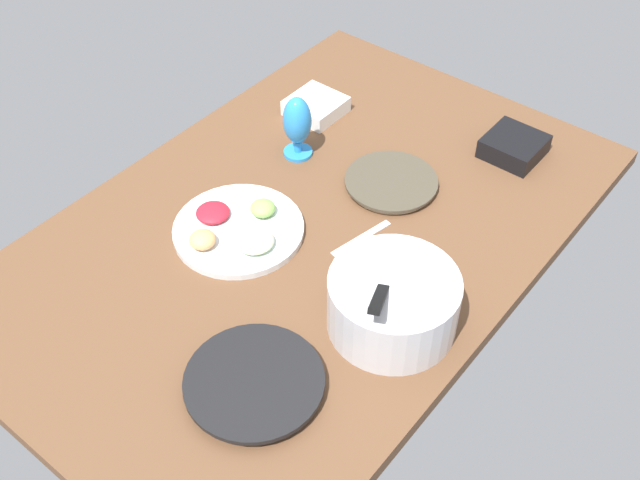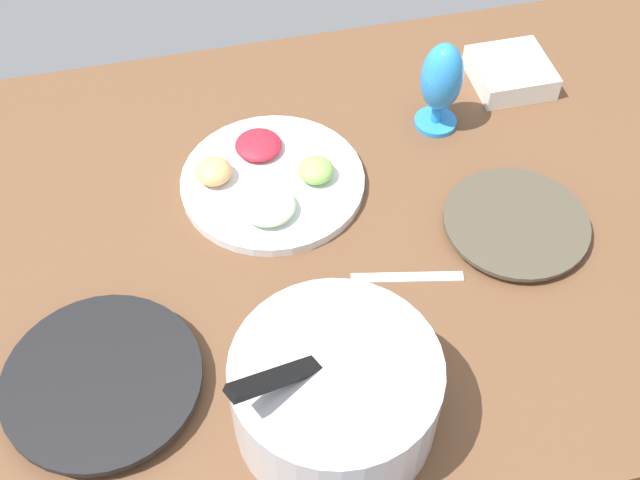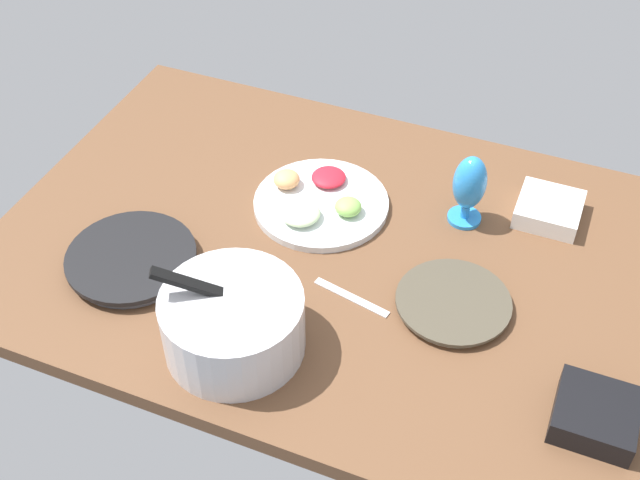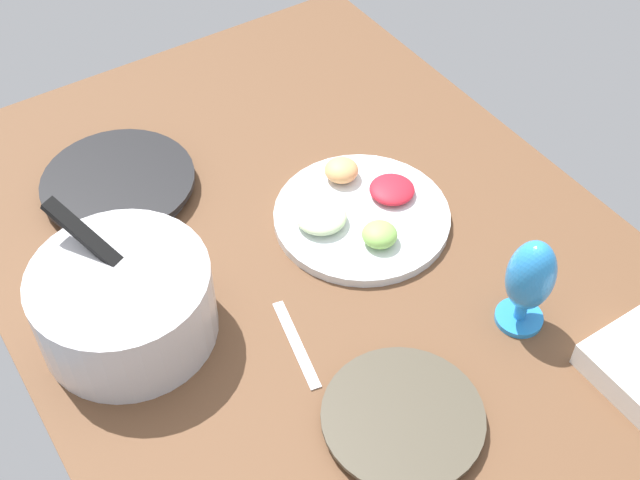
{
  "view_description": "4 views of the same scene",
  "coord_description": "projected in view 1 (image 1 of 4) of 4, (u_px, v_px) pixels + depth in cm",
  "views": [
    {
      "loc": [
        105.64,
        89.04,
        132.36
      ],
      "look_at": [
        4.95,
        8.22,
        4.3
      ],
      "focal_mm": 43.57,
      "sensor_mm": 36.0,
      "label": 1
    },
    {
      "loc": [
        26.21,
        84.74,
        104.59
      ],
      "look_at": [
        7.51,
        5.64,
        4.3
      ],
      "focal_mm": 45.61,
      "sensor_mm": 36.0,
      "label": 2
    },
    {
      "loc": [
        -42.75,
        123.68,
        129.05
      ],
      "look_at": [
        6.13,
        3.25,
        4.3
      ],
      "focal_mm": 45.92,
      "sensor_mm": 36.0,
      "label": 3
    },
    {
      "loc": [
        -72.42,
        52.59,
        108.93
      ],
      "look_at": [
        8.58,
        -0.46,
        4.3
      ],
      "focal_mm": 46.72,
      "sensor_mm": 36.0,
      "label": 4
    }
  ],
  "objects": [
    {
      "name": "ground_plane",
      "position": [
        307.0,
        232.0,
        1.93
      ],
      "size": [
        160.0,
        104.0,
        4.0
      ],
      "primitive_type": "cube",
      "color": "brown"
    },
    {
      "name": "dinner_plate_left",
      "position": [
        391.0,
        183.0,
        2.01
      ],
      "size": [
        24.31,
        24.31,
        2.11
      ],
      "color": "beige",
      "rests_on": "ground_plane"
    },
    {
      "name": "dinner_plate_right",
      "position": [
        254.0,
        384.0,
        1.56
      ],
      "size": [
        28.68,
        28.68,
        3.14
      ],
      "color": "#4C4C51",
      "rests_on": "ground_plane"
    },
    {
      "name": "mixing_bowl",
      "position": [
        393.0,
        301.0,
        1.64
      ],
      "size": [
        28.8,
        28.19,
        20.44
      ],
      "color": "silver",
      "rests_on": "ground_plane"
    },
    {
      "name": "fruit_platter",
      "position": [
        238.0,
        229.0,
        1.88
      ],
      "size": [
        32.09,
        32.09,
        5.6
      ],
      "color": "silver",
      "rests_on": "ground_plane"
    },
    {
      "name": "hurricane_glass_blue",
      "position": [
        297.0,
        123.0,
        2.04
      ],
      "size": [
        7.88,
        7.88,
        18.07
      ],
      "color": "#2A8AE0",
      "rests_on": "ground_plane"
    },
    {
      "name": "square_bowl_white",
      "position": [
        316.0,
        105.0,
        2.23
      ],
      "size": [
        14.46,
        14.46,
        4.62
      ],
      "color": "white",
      "rests_on": "ground_plane"
    },
    {
      "name": "square_bowl_black",
      "position": [
        514.0,
        145.0,
        2.09
      ],
      "size": [
        14.76,
        14.76,
        5.48
      ],
      "color": "black",
      "rests_on": "ground_plane"
    },
    {
      "name": "fork_by_left_plate",
      "position": [
        361.0,
        238.0,
        1.88
      ],
      "size": [
        17.98,
        5.48,
        0.6
      ],
      "primitive_type": "cube",
      "rotation": [
        0.0,
        0.0,
        -0.21
      ],
      "color": "silver",
      "rests_on": "ground_plane"
    }
  ]
}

